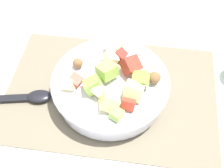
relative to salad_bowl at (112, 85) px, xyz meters
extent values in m
plane|color=silver|center=(0.00, -0.01, -0.04)|extent=(2.40, 2.40, 0.00)
cube|color=#756B56|center=(0.00, -0.01, -0.04)|extent=(0.49, 0.34, 0.01)
cylinder|color=white|center=(0.00, 0.00, -0.01)|extent=(0.24, 0.24, 0.05)
torus|color=white|center=(0.00, 0.00, 0.01)|extent=(0.26, 0.26, 0.02)
cube|color=#E5D684|center=(0.02, -0.09, 0.03)|extent=(0.03, 0.04, 0.03)
cube|color=#8CB74C|center=(-0.06, 0.00, 0.04)|extent=(0.04, 0.04, 0.04)
cube|color=beige|center=(0.01, -0.05, 0.03)|extent=(0.04, 0.04, 0.04)
cube|color=#8CB74C|center=(0.04, 0.03, 0.03)|extent=(0.05, 0.04, 0.04)
cube|color=#9EC656|center=(0.01, -0.01, 0.04)|extent=(0.06, 0.06, 0.04)
cube|color=beige|center=(0.09, 0.03, 0.02)|extent=(0.03, 0.03, 0.04)
cube|color=red|center=(-0.01, -0.07, 0.03)|extent=(0.04, 0.03, 0.03)
cube|color=#BC3828|center=(-0.04, -0.03, 0.04)|extent=(0.06, 0.05, 0.05)
cube|color=#E5D684|center=(0.00, 0.07, 0.03)|extent=(0.05, 0.05, 0.05)
cube|color=#E5D684|center=(0.00, -0.10, 0.02)|extent=(0.04, 0.04, 0.04)
sphere|color=brown|center=(-0.09, -0.01, 0.03)|extent=(0.03, 0.04, 0.04)
cube|color=#9EC656|center=(-0.02, 0.09, 0.03)|extent=(0.03, 0.03, 0.02)
cube|color=#BC3828|center=(-0.04, 0.06, 0.03)|extent=(0.03, 0.03, 0.03)
cube|color=#BC3828|center=(0.08, 0.02, 0.03)|extent=(0.04, 0.04, 0.03)
cube|color=#E5D684|center=(0.02, 0.04, 0.03)|extent=(0.03, 0.04, 0.04)
cube|color=beige|center=(-0.05, 0.03, 0.03)|extent=(0.05, 0.05, 0.05)
sphere|color=brown|center=(0.08, -0.03, 0.03)|extent=(0.03, 0.03, 0.03)
ellipsoid|color=black|center=(0.16, 0.03, -0.03)|extent=(0.06, 0.05, 0.01)
camera|label=1|loc=(-0.06, 0.42, 0.55)|focal=50.10mm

